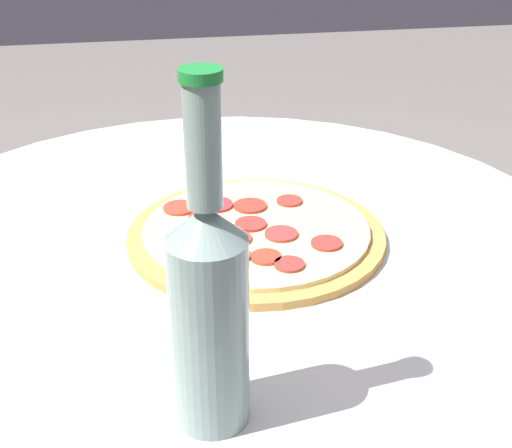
{
  "coord_description": "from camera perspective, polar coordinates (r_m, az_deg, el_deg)",
  "views": [
    {
      "loc": [
        -0.73,
        0.09,
        1.09
      ],
      "look_at": [
        -0.01,
        -0.04,
        0.7
      ],
      "focal_mm": 50.0,
      "sensor_mm": 36.0,
      "label": 1
    }
  ],
  "objects": [
    {
      "name": "table",
      "position": [
        0.95,
        -2.43,
        -11.45
      ],
      "size": [
        0.88,
        0.88,
        0.68
      ],
      "color": "silver",
      "rests_on": "ground_plane"
    },
    {
      "name": "pizza",
      "position": [
        0.84,
        -0.05,
        -0.73
      ],
      "size": [
        0.3,
        0.3,
        0.02
      ],
      "color": "#C68E47",
      "rests_on": "table"
    },
    {
      "name": "beer_bottle",
      "position": [
        0.53,
        -3.8,
        -6.51
      ],
      "size": [
        0.06,
        0.06,
        0.29
      ],
      "color": "gray",
      "rests_on": "table"
    }
  ]
}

